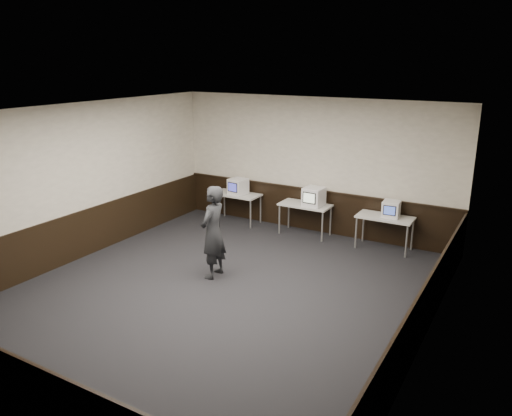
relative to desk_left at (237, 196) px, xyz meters
The scene contains 18 objects.
floor 4.13m from the desk_left, 62.18° to the right, with size 8.00×8.00×0.00m, color black.
ceiling 4.79m from the desk_left, 62.18° to the right, with size 8.00×8.00×0.00m, color white.
back_wall 2.15m from the desk_left, 11.89° to the left, with size 7.00×7.00×0.00m, color #BCB6A5.
front_wall 7.89m from the desk_left, 75.96° to the right, with size 7.00×7.00×0.00m, color #BCB6A5.
left_wall 4.05m from the desk_left, 113.96° to the right, with size 8.00×8.00×0.00m, color #BCB6A5.
right_wall 6.56m from the desk_left, 33.69° to the right, with size 8.00×8.00×0.00m, color #BCB6A5.
wainscot_back 1.95m from the desk_left, 11.31° to the left, with size 6.98×0.04×1.00m, color black.
wainscot_front 7.82m from the desk_left, 75.93° to the right, with size 6.98×0.04×1.00m, color black.
wainscot_left 3.94m from the desk_left, 113.70° to the right, with size 0.04×7.98×1.00m, color black.
wainscot_right 6.48m from the desk_left, 33.79° to the right, with size 0.04×7.98×1.00m, color black.
wainscot_rail 1.96m from the desk_left, 10.73° to the left, with size 6.98×0.06×0.04m, color black.
desk_left is the anchor object (origin of this frame).
desk_center 1.90m from the desk_left, ahead, with size 1.20×0.60×0.75m.
desk_right 3.80m from the desk_left, ahead, with size 1.20×0.60×0.75m.
emac_left 0.28m from the desk_left, 26.26° to the right, with size 0.45×0.48×0.40m.
emac_center 2.14m from the desk_left, ahead, with size 0.46×0.49×0.44m.
emac_right 3.91m from the desk_left, ahead, with size 0.39×0.41×0.36m.
person 3.35m from the desk_left, 65.49° to the right, with size 0.65×0.43×1.79m, color black.
Camera 1 is at (4.62, -6.70, 4.04)m, focal length 35.00 mm.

